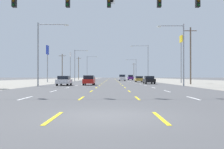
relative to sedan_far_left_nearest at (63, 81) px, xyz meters
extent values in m
plane|color=#4C4C4F|center=(7.14, 36.31, -0.76)|extent=(572.00, 572.00, 0.00)
cube|color=gray|center=(-17.61, 36.31, -0.75)|extent=(28.00, 440.00, 0.01)
cube|color=gray|center=(31.89, 36.31, -0.75)|extent=(28.00, 440.00, 0.01)
cube|color=white|center=(1.89, -22.69, -0.75)|extent=(0.14, 2.60, 0.01)
cube|color=white|center=(1.89, -15.19, -0.75)|extent=(0.14, 2.60, 0.01)
cube|color=white|center=(1.89, -7.69, -0.75)|extent=(0.14, 2.60, 0.01)
cube|color=white|center=(1.89, -0.19, -0.75)|extent=(0.14, 2.60, 0.01)
cube|color=white|center=(1.89, 7.31, -0.75)|extent=(0.14, 2.60, 0.01)
cube|color=white|center=(1.89, 14.81, -0.75)|extent=(0.14, 2.60, 0.01)
cube|color=white|center=(1.89, 22.31, -0.75)|extent=(0.14, 2.60, 0.01)
cube|color=white|center=(1.89, 29.81, -0.75)|extent=(0.14, 2.60, 0.01)
cube|color=white|center=(1.89, 37.31, -0.75)|extent=(0.14, 2.60, 0.01)
cube|color=white|center=(1.89, 44.81, -0.75)|extent=(0.14, 2.60, 0.01)
cube|color=white|center=(1.89, 52.31, -0.75)|extent=(0.14, 2.60, 0.01)
cube|color=white|center=(1.89, 59.81, -0.75)|extent=(0.14, 2.60, 0.01)
cube|color=white|center=(1.89, 67.31, -0.75)|extent=(0.14, 2.60, 0.01)
cube|color=white|center=(1.89, 74.81, -0.75)|extent=(0.14, 2.60, 0.01)
cube|color=white|center=(1.89, 82.31, -0.75)|extent=(0.14, 2.60, 0.01)
cube|color=white|center=(1.89, 89.81, -0.75)|extent=(0.14, 2.60, 0.01)
cube|color=white|center=(1.89, 97.31, -0.75)|extent=(0.14, 2.60, 0.01)
cube|color=white|center=(1.89, 104.81, -0.75)|extent=(0.14, 2.60, 0.01)
cube|color=white|center=(1.89, 112.31, -0.75)|extent=(0.14, 2.60, 0.01)
cube|color=white|center=(1.89, 119.81, -0.75)|extent=(0.14, 2.60, 0.01)
cube|color=white|center=(1.89, 127.31, -0.75)|extent=(0.14, 2.60, 0.01)
cube|color=white|center=(1.89, 134.81, -0.75)|extent=(0.14, 2.60, 0.01)
cube|color=white|center=(1.89, 142.31, -0.75)|extent=(0.14, 2.60, 0.01)
cube|color=white|center=(1.89, 149.81, -0.75)|extent=(0.14, 2.60, 0.01)
cube|color=white|center=(1.89, 157.31, -0.75)|extent=(0.14, 2.60, 0.01)
cube|color=white|center=(1.89, 164.81, -0.75)|extent=(0.14, 2.60, 0.01)
cube|color=white|center=(1.89, 172.31, -0.75)|extent=(0.14, 2.60, 0.01)
cube|color=white|center=(1.89, 179.81, -0.75)|extent=(0.14, 2.60, 0.01)
cube|color=white|center=(1.89, 187.31, -0.75)|extent=(0.14, 2.60, 0.01)
cube|color=yellow|center=(5.39, -30.19, -0.75)|extent=(0.14, 2.60, 0.01)
cube|color=yellow|center=(5.39, -22.69, -0.75)|extent=(0.14, 2.60, 0.01)
cube|color=yellow|center=(5.39, -15.19, -0.75)|extent=(0.14, 2.60, 0.01)
cube|color=yellow|center=(5.39, -7.69, -0.75)|extent=(0.14, 2.60, 0.01)
cube|color=yellow|center=(5.39, -0.19, -0.75)|extent=(0.14, 2.60, 0.01)
cube|color=yellow|center=(5.39, 7.31, -0.75)|extent=(0.14, 2.60, 0.01)
cube|color=yellow|center=(5.39, 14.81, -0.75)|extent=(0.14, 2.60, 0.01)
cube|color=yellow|center=(5.39, 22.31, -0.75)|extent=(0.14, 2.60, 0.01)
cube|color=yellow|center=(5.39, 29.81, -0.75)|extent=(0.14, 2.60, 0.01)
cube|color=yellow|center=(5.39, 37.31, -0.75)|extent=(0.14, 2.60, 0.01)
cube|color=yellow|center=(5.39, 44.81, -0.75)|extent=(0.14, 2.60, 0.01)
cube|color=yellow|center=(5.39, 52.31, -0.75)|extent=(0.14, 2.60, 0.01)
cube|color=yellow|center=(5.39, 59.81, -0.75)|extent=(0.14, 2.60, 0.01)
cube|color=yellow|center=(5.39, 67.31, -0.75)|extent=(0.14, 2.60, 0.01)
cube|color=yellow|center=(5.39, 74.81, -0.75)|extent=(0.14, 2.60, 0.01)
cube|color=yellow|center=(5.39, 82.31, -0.75)|extent=(0.14, 2.60, 0.01)
cube|color=yellow|center=(5.39, 89.81, -0.75)|extent=(0.14, 2.60, 0.01)
cube|color=yellow|center=(5.39, 97.31, -0.75)|extent=(0.14, 2.60, 0.01)
cube|color=yellow|center=(5.39, 104.81, -0.75)|extent=(0.14, 2.60, 0.01)
cube|color=yellow|center=(5.39, 112.31, -0.75)|extent=(0.14, 2.60, 0.01)
cube|color=yellow|center=(5.39, 119.81, -0.75)|extent=(0.14, 2.60, 0.01)
cube|color=yellow|center=(5.39, 127.31, -0.75)|extent=(0.14, 2.60, 0.01)
cube|color=yellow|center=(5.39, 134.81, -0.75)|extent=(0.14, 2.60, 0.01)
cube|color=yellow|center=(5.39, 142.31, -0.75)|extent=(0.14, 2.60, 0.01)
cube|color=yellow|center=(5.39, 149.81, -0.75)|extent=(0.14, 2.60, 0.01)
cube|color=yellow|center=(5.39, 157.31, -0.75)|extent=(0.14, 2.60, 0.01)
cube|color=yellow|center=(5.39, 164.81, -0.75)|extent=(0.14, 2.60, 0.01)
cube|color=yellow|center=(5.39, 172.31, -0.75)|extent=(0.14, 2.60, 0.01)
cube|color=yellow|center=(5.39, 179.81, -0.75)|extent=(0.14, 2.60, 0.01)
cube|color=yellow|center=(5.39, 187.31, -0.75)|extent=(0.14, 2.60, 0.01)
cube|color=yellow|center=(8.89, -30.19, -0.75)|extent=(0.14, 2.60, 0.01)
cube|color=yellow|center=(8.89, -22.69, -0.75)|extent=(0.14, 2.60, 0.01)
cube|color=yellow|center=(8.89, -15.19, -0.75)|extent=(0.14, 2.60, 0.01)
cube|color=yellow|center=(8.89, -7.69, -0.75)|extent=(0.14, 2.60, 0.01)
cube|color=yellow|center=(8.89, -0.19, -0.75)|extent=(0.14, 2.60, 0.01)
cube|color=yellow|center=(8.89, 7.31, -0.75)|extent=(0.14, 2.60, 0.01)
cube|color=yellow|center=(8.89, 14.81, -0.75)|extent=(0.14, 2.60, 0.01)
cube|color=yellow|center=(8.89, 22.31, -0.75)|extent=(0.14, 2.60, 0.01)
cube|color=yellow|center=(8.89, 29.81, -0.75)|extent=(0.14, 2.60, 0.01)
cube|color=yellow|center=(8.89, 37.31, -0.75)|extent=(0.14, 2.60, 0.01)
cube|color=yellow|center=(8.89, 44.81, -0.75)|extent=(0.14, 2.60, 0.01)
cube|color=yellow|center=(8.89, 52.31, -0.75)|extent=(0.14, 2.60, 0.01)
cube|color=yellow|center=(8.89, 59.81, -0.75)|extent=(0.14, 2.60, 0.01)
cube|color=yellow|center=(8.89, 67.31, -0.75)|extent=(0.14, 2.60, 0.01)
cube|color=yellow|center=(8.89, 74.81, -0.75)|extent=(0.14, 2.60, 0.01)
cube|color=yellow|center=(8.89, 82.31, -0.75)|extent=(0.14, 2.60, 0.01)
cube|color=yellow|center=(8.89, 89.81, -0.75)|extent=(0.14, 2.60, 0.01)
cube|color=yellow|center=(8.89, 97.31, -0.75)|extent=(0.14, 2.60, 0.01)
cube|color=yellow|center=(8.89, 104.81, -0.75)|extent=(0.14, 2.60, 0.01)
cube|color=yellow|center=(8.89, 112.31, -0.75)|extent=(0.14, 2.60, 0.01)
cube|color=yellow|center=(8.89, 119.81, -0.75)|extent=(0.14, 2.60, 0.01)
cube|color=yellow|center=(8.89, 127.31, -0.75)|extent=(0.14, 2.60, 0.01)
cube|color=yellow|center=(8.89, 134.81, -0.75)|extent=(0.14, 2.60, 0.01)
cube|color=yellow|center=(8.89, 142.31, -0.75)|extent=(0.14, 2.60, 0.01)
cube|color=yellow|center=(8.89, 149.81, -0.75)|extent=(0.14, 2.60, 0.01)
cube|color=yellow|center=(8.89, 157.31, -0.75)|extent=(0.14, 2.60, 0.01)
cube|color=yellow|center=(8.89, 164.81, -0.75)|extent=(0.14, 2.60, 0.01)
cube|color=yellow|center=(8.89, 172.31, -0.75)|extent=(0.14, 2.60, 0.01)
cube|color=yellow|center=(8.89, 179.81, -0.75)|extent=(0.14, 2.60, 0.01)
cube|color=yellow|center=(8.89, 187.31, -0.75)|extent=(0.14, 2.60, 0.01)
cube|color=white|center=(12.39, -22.69, -0.75)|extent=(0.14, 2.60, 0.01)
cube|color=white|center=(12.39, -15.19, -0.75)|extent=(0.14, 2.60, 0.01)
cube|color=white|center=(12.39, -7.69, -0.75)|extent=(0.14, 2.60, 0.01)
cube|color=white|center=(12.39, -0.19, -0.75)|extent=(0.14, 2.60, 0.01)
cube|color=white|center=(12.39, 7.31, -0.75)|extent=(0.14, 2.60, 0.01)
cube|color=white|center=(12.39, 14.81, -0.75)|extent=(0.14, 2.60, 0.01)
cube|color=white|center=(12.39, 22.31, -0.75)|extent=(0.14, 2.60, 0.01)
cube|color=white|center=(12.39, 29.81, -0.75)|extent=(0.14, 2.60, 0.01)
cube|color=white|center=(12.39, 37.31, -0.75)|extent=(0.14, 2.60, 0.01)
cube|color=white|center=(12.39, 44.81, -0.75)|extent=(0.14, 2.60, 0.01)
cube|color=white|center=(12.39, 52.31, -0.75)|extent=(0.14, 2.60, 0.01)
cube|color=white|center=(12.39, 59.81, -0.75)|extent=(0.14, 2.60, 0.01)
cube|color=white|center=(12.39, 67.31, -0.75)|extent=(0.14, 2.60, 0.01)
cube|color=white|center=(12.39, 74.81, -0.75)|extent=(0.14, 2.60, 0.01)
cube|color=white|center=(12.39, 82.31, -0.75)|extent=(0.14, 2.60, 0.01)
cube|color=white|center=(12.39, 89.81, -0.75)|extent=(0.14, 2.60, 0.01)
cube|color=white|center=(12.39, 97.31, -0.75)|extent=(0.14, 2.60, 0.01)
cube|color=white|center=(12.39, 104.81, -0.75)|extent=(0.14, 2.60, 0.01)
cube|color=white|center=(12.39, 112.31, -0.75)|extent=(0.14, 2.60, 0.01)
cube|color=white|center=(12.39, 119.81, -0.75)|extent=(0.14, 2.60, 0.01)
cube|color=white|center=(12.39, 127.31, -0.75)|extent=(0.14, 2.60, 0.01)
cube|color=white|center=(12.39, 134.81, -0.75)|extent=(0.14, 2.60, 0.01)
cube|color=white|center=(12.39, 142.31, -0.75)|extent=(0.14, 2.60, 0.01)
cube|color=white|center=(12.39, 149.81, -0.75)|extent=(0.14, 2.60, 0.01)
cube|color=white|center=(12.39, 157.31, -0.75)|extent=(0.14, 2.60, 0.01)
cube|color=white|center=(12.39, 164.81, -0.75)|extent=(0.14, 2.60, 0.01)
cube|color=white|center=(12.39, 172.31, -0.75)|extent=(0.14, 2.60, 0.01)
cube|color=white|center=(12.39, 179.81, -0.75)|extent=(0.14, 2.60, 0.01)
cube|color=white|center=(12.39, 187.31, -0.75)|extent=(0.14, 2.60, 0.01)
cube|color=white|center=(7.23, -19.44, 6.41)|extent=(0.60, 0.04, 0.60)
cube|color=black|center=(7.23, -19.46, 6.41)|extent=(0.36, 0.01, 0.36)
cube|color=black|center=(-0.08, -19.48, 6.30)|extent=(0.30, 0.34, 0.92)
sphere|color=#352202|center=(-0.08, -19.66, 6.28)|extent=(0.20, 0.20, 0.20)
sphere|color=black|center=(-0.08, -19.66, 5.98)|extent=(0.20, 0.20, 0.20)
cube|color=black|center=(13.77, -19.48, 6.30)|extent=(0.30, 0.34, 0.92)
sphere|color=#352202|center=(13.77, -19.66, 6.28)|extent=(0.20, 0.20, 0.20)
sphere|color=black|center=(13.77, -19.66, 5.98)|extent=(0.20, 0.20, 0.20)
cube|color=black|center=(3.97, -19.48, 6.30)|extent=(0.30, 0.34, 0.92)
sphere|color=#352202|center=(3.97, -19.66, 6.28)|extent=(0.20, 0.20, 0.20)
sphere|color=black|center=(3.97, -19.66, 5.98)|extent=(0.20, 0.20, 0.20)
cube|color=black|center=(7.08, -19.48, 6.30)|extent=(0.30, 0.34, 0.92)
sphere|color=#352202|center=(7.08, -19.66, 6.28)|extent=(0.20, 0.20, 0.20)
sphere|color=black|center=(7.08, -19.66, 5.98)|extent=(0.20, 0.20, 0.20)
cube|color=black|center=(10.86, -19.48, 6.30)|extent=(0.30, 0.34, 0.92)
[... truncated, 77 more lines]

